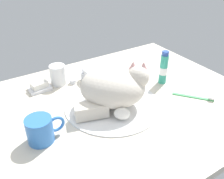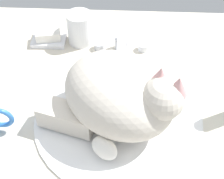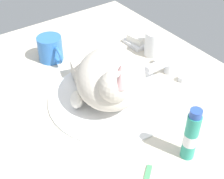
{
  "view_description": "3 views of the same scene",
  "coord_description": "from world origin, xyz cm",
  "px_view_note": "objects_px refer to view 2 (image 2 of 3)",
  "views": [
    {
      "loc": [
        -40.97,
        -64.68,
        54.23
      ],
      "look_at": [
        -0.28,
        -0.12,
        7.06
      ],
      "focal_mm": 39.81,
      "sensor_mm": 36.0,
      "label": 1
    },
    {
      "loc": [
        0.62,
        -42.37,
        54.63
      ],
      "look_at": [
        -1.49,
        2.62,
        6.18
      ],
      "focal_mm": 51.2,
      "sensor_mm": 36.0,
      "label": 2
    },
    {
      "loc": [
        58.12,
        -40.79,
        60.96
      ],
      "look_at": [
        2.81,
        -1.54,
        6.17
      ],
      "focal_mm": 51.88,
      "sensor_mm": 36.0,
      "label": 3
    }
  ],
  "objects_px": {
    "faucet": "(121,45)",
    "cat": "(121,95)",
    "rinse_cup": "(80,28)",
    "soap_bar": "(48,34)"
  },
  "relations": [
    {
      "from": "cat",
      "to": "soap_bar",
      "type": "relative_size",
      "value": 5.01
    },
    {
      "from": "rinse_cup",
      "to": "faucet",
      "type": "bearing_deg",
      "value": -21.93
    },
    {
      "from": "cat",
      "to": "rinse_cup",
      "type": "bearing_deg",
      "value": 113.25
    },
    {
      "from": "cat",
      "to": "rinse_cup",
      "type": "xyz_separation_m",
      "value": [
        -0.11,
        0.27,
        -0.04
      ]
    },
    {
      "from": "cat",
      "to": "rinse_cup",
      "type": "distance_m",
      "value": 0.29
    },
    {
      "from": "faucet",
      "to": "cat",
      "type": "height_order",
      "value": "cat"
    },
    {
      "from": "faucet",
      "to": "soap_bar",
      "type": "height_order",
      "value": "faucet"
    },
    {
      "from": "faucet",
      "to": "soap_bar",
      "type": "distance_m",
      "value": 0.2
    },
    {
      "from": "faucet",
      "to": "cat",
      "type": "distance_m",
      "value": 0.23
    },
    {
      "from": "rinse_cup",
      "to": "soap_bar",
      "type": "bearing_deg",
      "value": -176.66
    }
  ]
}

